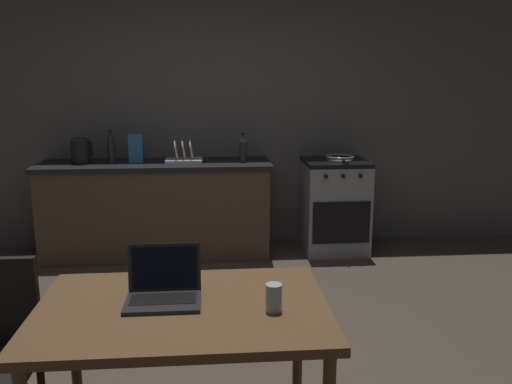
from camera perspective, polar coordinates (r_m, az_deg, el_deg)
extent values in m
plane|color=#473D33|center=(3.37, -4.11, -17.88)|extent=(12.00, 12.00, 0.00)
cube|color=#575251|center=(5.37, -1.48, 8.60)|extent=(6.40, 0.10, 2.70)
cube|color=#4C3D2D|center=(5.19, -10.52, -2.02)|extent=(2.10, 0.60, 0.86)
cube|color=black|center=(5.10, -10.72, 2.90)|extent=(2.16, 0.64, 0.04)
cube|color=gray|center=(5.30, 8.34, -1.64)|extent=(0.60, 0.60, 0.86)
cube|color=black|center=(5.21, 8.49, 3.18)|extent=(0.60, 0.60, 0.04)
cube|color=black|center=(5.03, 9.10, -3.25)|extent=(0.54, 0.01, 0.40)
cylinder|color=black|center=(4.88, 7.47, 1.66)|extent=(0.04, 0.02, 0.04)
cylinder|color=black|center=(4.92, 9.29, 1.68)|extent=(0.04, 0.02, 0.04)
cylinder|color=black|center=(4.96, 11.09, 1.70)|extent=(0.04, 0.02, 0.04)
cube|color=brown|center=(2.34, -7.84, -12.35)|extent=(1.24, 0.84, 0.04)
cylinder|color=brown|center=(2.91, -18.76, -15.91)|extent=(0.05, 0.05, 0.70)
cylinder|color=brown|center=(2.86, 4.48, -15.79)|extent=(0.05, 0.05, 0.70)
cube|color=#232326|center=(2.36, -9.89, -11.52)|extent=(0.32, 0.22, 0.02)
cube|color=black|center=(2.37, -9.86, -11.16)|extent=(0.28, 0.12, 0.00)
cube|color=#232326|center=(2.43, -9.73, -7.88)|extent=(0.32, 0.04, 0.21)
cube|color=black|center=(2.43, -9.74, -7.94)|extent=(0.29, 0.03, 0.18)
cylinder|color=black|center=(5.20, -18.16, 3.03)|extent=(0.17, 0.17, 0.02)
cylinder|color=black|center=(5.19, -18.24, 4.25)|extent=(0.16, 0.16, 0.20)
cylinder|color=black|center=(5.18, -18.32, 5.46)|extent=(0.10, 0.10, 0.02)
cube|color=black|center=(5.17, -17.20, 4.40)|extent=(0.02, 0.02, 0.14)
cylinder|color=#2D2D33|center=(5.01, -1.40, 4.32)|extent=(0.07, 0.07, 0.20)
cone|color=#2D2D33|center=(4.99, -1.40, 5.78)|extent=(0.07, 0.07, 0.06)
cylinder|color=black|center=(4.99, -1.41, 6.24)|extent=(0.03, 0.03, 0.02)
cylinder|color=gray|center=(5.19, 8.94, 3.43)|extent=(0.26, 0.26, 0.01)
torus|color=gray|center=(5.19, 8.95, 3.77)|extent=(0.27, 0.27, 0.02)
cylinder|color=black|center=(4.98, 9.53, 3.20)|extent=(0.02, 0.18, 0.02)
cylinder|color=#99B7C6|center=(2.24, 1.91, -11.21)|extent=(0.07, 0.07, 0.12)
cube|color=#3372B2|center=(5.11, -12.72, 4.58)|extent=(0.13, 0.05, 0.27)
cube|color=silver|center=(5.07, -7.68, 3.36)|extent=(0.34, 0.26, 0.03)
cylinder|color=beige|center=(5.06, -8.51, 4.52)|extent=(0.04, 0.18, 0.18)
cylinder|color=beige|center=(5.05, -7.71, 4.54)|extent=(0.04, 0.18, 0.18)
cylinder|color=beige|center=(5.05, -6.92, 4.55)|extent=(0.04, 0.18, 0.18)
cylinder|color=#2D2D33|center=(5.21, -15.20, 4.30)|extent=(0.07, 0.07, 0.21)
cone|color=#2D2D33|center=(5.20, -15.28, 5.79)|extent=(0.07, 0.07, 0.06)
cylinder|color=black|center=(5.19, -15.30, 6.23)|extent=(0.03, 0.03, 0.02)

